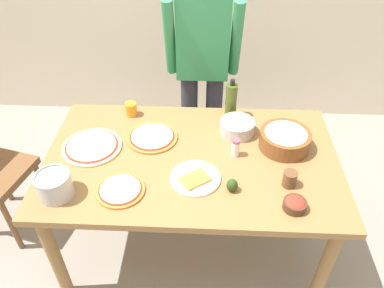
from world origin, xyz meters
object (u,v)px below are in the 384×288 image
mixing_bowl_steel (237,127)px  olive_oil_bottle (231,100)px  pizza_raw_on_board (92,146)px  avocado (232,185)px  cup_orange (131,109)px  salt_shaker (236,148)px  plate_with_slice (195,178)px  small_sauce_bowl (295,204)px  pizza_second_cooked (120,190)px  popcorn_bowl (285,138)px  dining_table (192,169)px  person_cook (203,62)px  steel_pot (54,185)px  pizza_cooked_on_tray (152,137)px  cup_small_brown (290,179)px

mixing_bowl_steel → olive_oil_bottle: olive_oil_bottle is taller
pizza_raw_on_board → avocado: (0.77, -0.29, 0.03)m
cup_orange → avocado: cup_orange is taller
salt_shaker → plate_with_slice: bearing=-136.7°
pizza_raw_on_board → salt_shaker: bearing=-1.7°
small_sauce_bowl → olive_oil_bottle: 0.80m
olive_oil_bottle → salt_shaker: (0.02, -0.37, -0.06)m
pizza_second_cooked → popcorn_bowl: bearing=24.1°
dining_table → mixing_bowl_steel: 0.37m
person_cook → steel_pot: (-0.68, -1.06, -0.11)m
pizza_cooked_on_tray → avocado: bearing=-41.1°
pizza_cooked_on_tray → olive_oil_bottle: bearing=28.5°
pizza_raw_on_board → small_sauce_bowl: size_ratio=3.03×
pizza_cooked_on_tray → mixing_bowl_steel: size_ratio=1.47×
cup_small_brown → avocado: size_ratio=1.21×
cup_small_brown → pizza_cooked_on_tray: bearing=155.1°
cup_orange → pizza_raw_on_board: bearing=-117.3°
dining_table → pizza_raw_on_board: 0.57m
pizza_raw_on_board → plate_with_slice: plate_with_slice is taller
olive_oil_bottle → popcorn_bowl: bearing=-44.9°
mixing_bowl_steel → steel_pot: bearing=-149.3°
pizza_second_cooked → avocado: avocado is taller
pizza_cooked_on_tray → cup_orange: cup_orange is taller
cup_orange → salt_shaker: salt_shaker is taller
cup_small_brown → salt_shaker: 0.34m
dining_table → salt_shaker: salt_shaker is taller
small_sauce_bowl → pizza_cooked_on_tray: bearing=146.2°
pizza_second_cooked → avocado: size_ratio=3.47×
plate_with_slice → mixing_bowl_steel: (0.23, 0.40, 0.03)m
pizza_cooked_on_tray → pizza_second_cooked: (-0.10, -0.42, 0.00)m
pizza_cooked_on_tray → cup_orange: bearing=124.9°
person_cook → pizza_raw_on_board: bearing=-130.4°
dining_table → pizza_raw_on_board: pizza_raw_on_board is taller
dining_table → avocado: bearing=-48.5°
dining_table → plate_with_slice: (0.03, -0.17, 0.10)m
person_cook → olive_oil_bottle: bearing=-62.7°
person_cook → pizza_raw_on_board: (-0.60, -0.71, -0.17)m
cup_orange → steel_pot: bearing=-110.1°
dining_table → popcorn_bowl: size_ratio=5.71×
olive_oil_bottle → avocado: 0.64m
plate_with_slice → small_sauce_bowl: bearing=-19.7°
cup_orange → olive_oil_bottle: bearing=2.0°
cup_orange → pizza_cooked_on_tray: bearing=-55.1°
mixing_bowl_steel → cup_small_brown: 0.48m
dining_table → popcorn_bowl: popcorn_bowl is taller
plate_with_slice → cup_small_brown: bearing=-2.1°
dining_table → popcorn_bowl: 0.55m
popcorn_bowl → salt_shaker: popcorn_bowl is taller
mixing_bowl_steel → avocado: size_ratio=2.86×
steel_pot → avocado: size_ratio=2.48×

